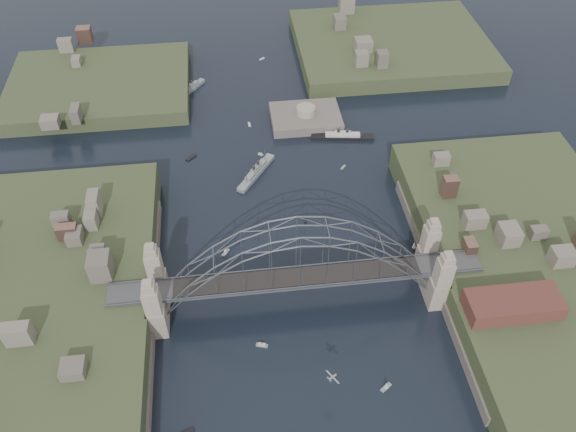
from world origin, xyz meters
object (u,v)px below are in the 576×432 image
(naval_cruiser_near, at_px, (256,172))
(ocean_liner, at_px, (342,137))
(wharf_shed, at_px, (513,304))
(bridge, at_px, (298,266))
(fort_island, at_px, (306,122))
(naval_cruiser_far, at_px, (190,89))

(naval_cruiser_near, distance_m, ocean_liner, 31.10)
(wharf_shed, relative_size, ocean_liner, 1.03)
(bridge, bearing_deg, fort_island, 80.27)
(bridge, relative_size, wharf_shed, 4.20)
(fort_island, height_order, naval_cruiser_near, fort_island)
(bridge, height_order, naval_cruiser_far, bridge)
(ocean_liner, bearing_deg, fort_island, 134.46)
(bridge, relative_size, fort_island, 3.82)
(fort_island, relative_size, ocean_liner, 1.13)
(wharf_shed, xyz_separation_m, naval_cruiser_near, (-49.86, 60.03, -9.17))
(bridge, height_order, naval_cruiser_near, bridge)
(fort_island, distance_m, naval_cruiser_far, 42.84)
(fort_island, bearing_deg, bridge, -99.73)
(ocean_liner, bearing_deg, wharf_shed, -73.42)
(fort_island, xyz_separation_m, ocean_liner, (10.04, -10.24, 1.08))
(naval_cruiser_near, bearing_deg, wharf_shed, -50.29)
(fort_island, height_order, ocean_liner, fort_island)
(naval_cruiser_far, bearing_deg, ocean_liner, -34.92)
(bridge, xyz_separation_m, wharf_shed, (44.00, -14.00, -2.32))
(bridge, bearing_deg, naval_cruiser_near, 97.25)
(ocean_liner, bearing_deg, naval_cruiser_near, -153.79)
(bridge, xyz_separation_m, fort_island, (12.00, 70.00, -12.66))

